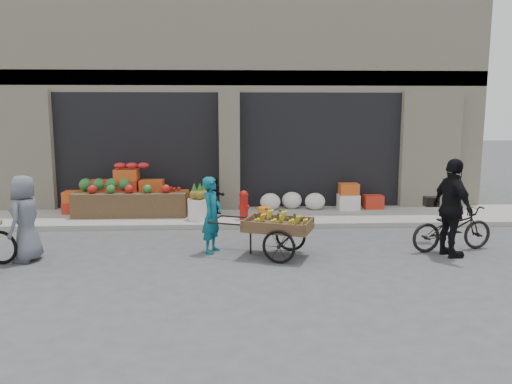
{
  "coord_description": "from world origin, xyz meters",
  "views": [
    {
      "loc": [
        0.14,
        -8.33,
        2.68
      ],
      "look_at": [
        0.56,
        1.6,
        1.1
      ],
      "focal_mm": 35.0,
      "sensor_mm": 36.0,
      "label": 1
    }
  ],
  "objects_px": {
    "orange_bucket": "(264,213)",
    "bicycle": "(452,228)",
    "seated_person": "(216,196)",
    "banana_cart": "(276,223)",
    "pineapple_bin": "(199,209)",
    "vendor_woman": "(212,215)",
    "cyclist": "(452,208)",
    "vendor_grey": "(25,219)",
    "fire_hydrant": "(244,204)"
  },
  "relations": [
    {
      "from": "orange_bucket",
      "to": "banana_cart",
      "type": "xyz_separation_m",
      "value": [
        0.05,
        -2.73,
        0.36
      ]
    },
    {
      "from": "fire_hydrant",
      "to": "bicycle",
      "type": "distance_m",
      "value": 4.76
    },
    {
      "from": "pineapple_bin",
      "to": "vendor_grey",
      "type": "relative_size",
      "value": 0.33
    },
    {
      "from": "fire_hydrant",
      "to": "orange_bucket",
      "type": "bearing_deg",
      "value": -5.71
    },
    {
      "from": "pineapple_bin",
      "to": "banana_cart",
      "type": "distance_m",
      "value": 3.28
    },
    {
      "from": "seated_person",
      "to": "bicycle",
      "type": "bearing_deg",
      "value": -43.88
    },
    {
      "from": "pineapple_bin",
      "to": "banana_cart",
      "type": "bearing_deg",
      "value": -59.81
    },
    {
      "from": "orange_bucket",
      "to": "banana_cart",
      "type": "distance_m",
      "value": 2.75
    },
    {
      "from": "pineapple_bin",
      "to": "vendor_woman",
      "type": "relative_size",
      "value": 0.35
    },
    {
      "from": "vendor_grey",
      "to": "orange_bucket",
      "type": "bearing_deg",
      "value": 131.65
    },
    {
      "from": "pineapple_bin",
      "to": "fire_hydrant",
      "type": "height_order",
      "value": "fire_hydrant"
    },
    {
      "from": "pineapple_bin",
      "to": "vendor_grey",
      "type": "height_order",
      "value": "vendor_grey"
    },
    {
      "from": "orange_bucket",
      "to": "bicycle",
      "type": "xyz_separation_m",
      "value": [
        3.53,
        -2.48,
        0.18
      ]
    },
    {
      "from": "banana_cart",
      "to": "cyclist",
      "type": "distance_m",
      "value": 3.3
    },
    {
      "from": "seated_person",
      "to": "banana_cart",
      "type": "height_order",
      "value": "seated_person"
    },
    {
      "from": "banana_cart",
      "to": "cyclist",
      "type": "bearing_deg",
      "value": 17.57
    },
    {
      "from": "orange_bucket",
      "to": "vendor_grey",
      "type": "distance_m",
      "value": 5.35
    },
    {
      "from": "orange_bucket",
      "to": "vendor_woman",
      "type": "relative_size",
      "value": 0.22
    },
    {
      "from": "vendor_grey",
      "to": "banana_cart",
      "type": "bearing_deg",
      "value": 100.82
    },
    {
      "from": "vendor_woman",
      "to": "bicycle",
      "type": "relative_size",
      "value": 0.86
    },
    {
      "from": "fire_hydrant",
      "to": "vendor_grey",
      "type": "height_order",
      "value": "vendor_grey"
    },
    {
      "from": "bicycle",
      "to": "pineapple_bin",
      "type": "bearing_deg",
      "value": 52.02
    },
    {
      "from": "pineapple_bin",
      "to": "cyclist",
      "type": "distance_m",
      "value": 5.79
    },
    {
      "from": "pineapple_bin",
      "to": "vendor_grey",
      "type": "xyz_separation_m",
      "value": [
        -2.91,
        -2.93,
        0.42
      ]
    },
    {
      "from": "bicycle",
      "to": "cyclist",
      "type": "relative_size",
      "value": 0.92
    },
    {
      "from": "banana_cart",
      "to": "vendor_woman",
      "type": "distance_m",
      "value": 1.26
    },
    {
      "from": "banana_cart",
      "to": "vendor_woman",
      "type": "bearing_deg",
      "value": -175.84
    },
    {
      "from": "banana_cart",
      "to": "pineapple_bin",
      "type": "bearing_deg",
      "value": 140.35
    },
    {
      "from": "orange_bucket",
      "to": "seated_person",
      "type": "relative_size",
      "value": 0.34
    },
    {
      "from": "vendor_woman",
      "to": "bicycle",
      "type": "height_order",
      "value": "vendor_woman"
    },
    {
      "from": "fire_hydrant",
      "to": "bicycle",
      "type": "height_order",
      "value": "bicycle"
    },
    {
      "from": "pineapple_bin",
      "to": "cyclist",
      "type": "bearing_deg",
      "value": -31.12
    },
    {
      "from": "vendor_grey",
      "to": "pineapple_bin",
      "type": "bearing_deg",
      "value": 144.73
    },
    {
      "from": "cyclist",
      "to": "pineapple_bin",
      "type": "bearing_deg",
      "value": 47.57
    },
    {
      "from": "seated_person",
      "to": "fire_hydrant",
      "type": "bearing_deg",
      "value": -52.88
    },
    {
      "from": "fire_hydrant",
      "to": "banana_cart",
      "type": "distance_m",
      "value": 2.84
    },
    {
      "from": "seated_person",
      "to": "orange_bucket",
      "type": "bearing_deg",
      "value": -40.26
    },
    {
      "from": "fire_hydrant",
      "to": "banana_cart",
      "type": "relative_size",
      "value": 0.32
    },
    {
      "from": "pineapple_bin",
      "to": "fire_hydrant",
      "type": "distance_m",
      "value": 1.11
    },
    {
      "from": "seated_person",
      "to": "vendor_woman",
      "type": "xyz_separation_m",
      "value": [
        0.04,
        -3.08,
        0.15
      ]
    },
    {
      "from": "seated_person",
      "to": "vendor_woman",
      "type": "relative_size",
      "value": 0.63
    },
    {
      "from": "vendor_woman",
      "to": "fire_hydrant",
      "type": "bearing_deg",
      "value": 5.19
    },
    {
      "from": "pineapple_bin",
      "to": "banana_cart",
      "type": "xyz_separation_m",
      "value": [
        1.65,
        -2.83,
        0.26
      ]
    },
    {
      "from": "bicycle",
      "to": "banana_cart",
      "type": "bearing_deg",
      "value": 82.82
    },
    {
      "from": "pineapple_bin",
      "to": "banana_cart",
      "type": "relative_size",
      "value": 0.23
    },
    {
      "from": "seated_person",
      "to": "vendor_woman",
      "type": "distance_m",
      "value": 3.09
    },
    {
      "from": "orange_bucket",
      "to": "banana_cart",
      "type": "height_order",
      "value": "banana_cart"
    },
    {
      "from": "bicycle",
      "to": "seated_person",
      "type": "bearing_deg",
      "value": 44.81
    },
    {
      "from": "seated_person",
      "to": "cyclist",
      "type": "distance_m",
      "value": 5.79
    },
    {
      "from": "fire_hydrant",
      "to": "cyclist",
      "type": "relative_size",
      "value": 0.38
    }
  ]
}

